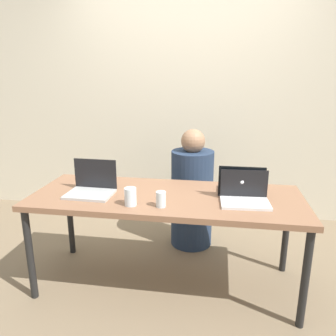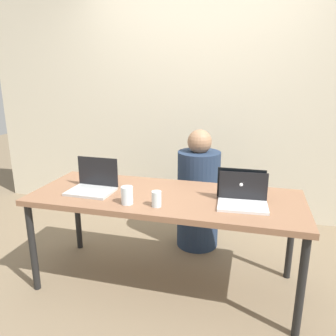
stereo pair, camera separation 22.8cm
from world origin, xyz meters
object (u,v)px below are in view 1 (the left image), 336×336
(water_glass_center, at_px, (161,200))
(laptop_front_left, at_px, (92,187))
(laptop_front_right, at_px, (245,196))
(person_at_center, at_px, (192,195))
(water_glass_left, at_px, (130,198))
(laptop_back_right, at_px, (241,187))

(water_glass_center, bearing_deg, laptop_front_left, 162.65)
(laptop_front_right, xyz_separation_m, laptop_front_left, (-1.08, 0.01, 0.01))
(person_at_center, relative_size, water_glass_left, 9.20)
(laptop_front_right, relative_size, water_glass_center, 3.21)
(laptop_back_right, height_order, water_glass_left, laptop_back_right)
(person_at_center, height_order, water_glass_left, person_at_center)
(laptop_front_right, height_order, laptop_back_right, laptop_back_right)
(person_at_center, bearing_deg, laptop_back_right, 139.57)
(laptop_back_right, relative_size, laptop_front_left, 0.97)
(laptop_front_right, distance_m, water_glass_center, 0.56)
(person_at_center, xyz_separation_m, water_glass_left, (-0.33, -0.88, 0.29))
(laptop_front_right, xyz_separation_m, laptop_back_right, (-0.02, 0.17, 0.00))
(water_glass_center, bearing_deg, water_glass_left, -178.10)
(person_at_center, bearing_deg, laptop_front_left, 61.00)
(laptop_front_right, bearing_deg, laptop_front_left, 176.12)
(laptop_back_right, height_order, water_glass_center, laptop_back_right)
(laptop_back_right, distance_m, water_glass_center, 0.61)
(laptop_back_right, relative_size, water_glass_left, 2.69)
(water_glass_center, bearing_deg, laptop_front_right, 16.59)
(person_at_center, distance_m, laptop_front_right, 0.87)
(person_at_center, relative_size, water_glass_center, 10.62)
(laptop_front_right, bearing_deg, laptop_back_right, 92.91)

